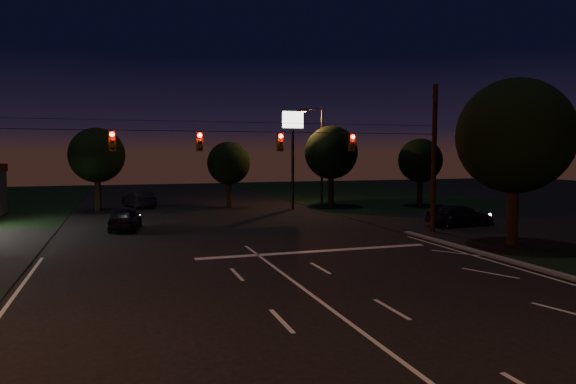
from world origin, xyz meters
name	(u,v)px	position (x,y,z in m)	size (l,w,h in m)	color
ground	(369,337)	(0.00, 0.00, 0.00)	(140.00, 140.00, 0.00)	black
cross_street_right	(525,224)	(20.00, 16.00, 0.00)	(20.00, 16.00, 0.02)	black
stop_bar	(317,251)	(3.00, 11.50, 0.01)	(12.00, 0.50, 0.01)	silver
utility_pole_right	(432,232)	(12.00, 15.00, 0.00)	(0.30, 0.30, 9.00)	black
signal_span	(241,141)	(0.00, 14.96, 5.50)	(24.00, 0.40, 1.56)	black
pole_sign_right	(293,137)	(8.00, 30.00, 6.24)	(1.80, 0.30, 8.40)	black
street_light_right_far	(319,149)	(11.24, 32.00, 5.24)	(2.20, 0.35, 9.00)	black
tree_right_near	(513,138)	(13.53, 10.17, 5.68)	(6.00, 6.00, 8.76)	black
tree_far_b	(97,156)	(-7.98, 34.13, 4.61)	(4.60, 4.60, 6.98)	black
tree_far_c	(229,164)	(3.02, 33.10, 3.90)	(3.80, 3.80, 5.86)	black
tree_far_d	(331,153)	(12.02, 31.13, 4.83)	(4.80, 4.80, 7.30)	black
tree_far_e	(420,161)	(20.02, 29.11, 4.11)	(4.00, 4.00, 6.18)	black
car_oncoming_a	(125,219)	(-5.94, 21.82, 0.73)	(1.72, 4.29, 1.46)	black
car_oncoming_b	(139,199)	(-4.67, 35.57, 0.77)	(1.63, 4.68, 1.54)	black
car_cross	(460,216)	(15.30, 16.73, 0.70)	(1.97, 4.84, 1.40)	black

